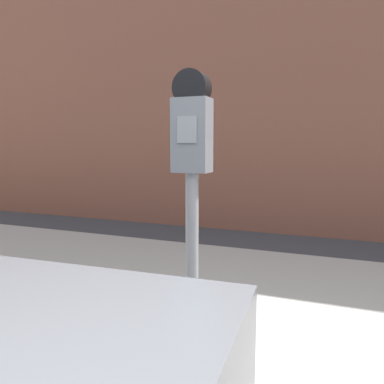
# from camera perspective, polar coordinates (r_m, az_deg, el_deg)

# --- Properties ---
(sidewalk) EXTENTS (24.00, 2.80, 0.13)m
(sidewalk) POSITION_cam_1_polar(r_m,az_deg,el_deg) (3.14, 15.51, -17.33)
(sidewalk) COLOR #BCB7AD
(sidewalk) RESTS_ON ground_plane
(building_facade) EXTENTS (24.00, 0.30, 6.02)m
(building_facade) POSITION_cam_1_polar(r_m,az_deg,el_deg) (6.08, 19.50, 22.65)
(building_facade) COLOR #935642
(building_facade) RESTS_ON ground_plane
(parking_meter) EXTENTS (0.19, 0.14, 1.60)m
(parking_meter) POSITION_cam_1_polar(r_m,az_deg,el_deg) (1.94, -0.00, 3.64)
(parking_meter) COLOR gray
(parking_meter) RESTS_ON sidewalk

